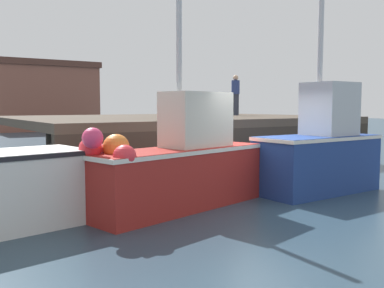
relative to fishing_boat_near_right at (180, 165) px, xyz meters
The scene contains 7 objects.
ground 2.12m from the fishing_boat_near_right, ahead, with size 120.00×160.00×0.10m.
pier 7.23m from the fishing_boat_near_right, 57.65° to the left, with size 11.52×8.89×1.72m.
fishing_boat_near_right is the anchor object (origin of this frame).
fishing_boat_mid 3.80m from the fishing_boat_near_right, ahead, with size 3.27×1.42×5.80m.
rowboat 5.55m from the fishing_boat_near_right, ahead, with size 1.73×1.42×0.36m.
dockworker 9.76m from the fishing_boat_near_right, 43.89° to the left, with size 0.34×0.34×1.67m.
warehouse 32.85m from the fishing_boat_near_right, 79.97° to the left, with size 8.61×7.22×5.89m.
Camera 1 is at (-6.61, -7.52, 2.12)m, focal length 40.80 mm.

